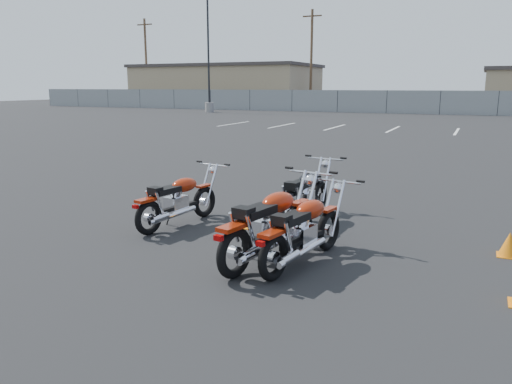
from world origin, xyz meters
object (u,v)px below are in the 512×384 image
at_px(motorcycle_rear_red, 304,230).
at_px(motorcycle_third_red, 270,224).
at_px(motorcycle_second_black, 305,195).
at_px(motorcycle_front_red, 178,200).

bearing_deg(motorcycle_rear_red, motorcycle_third_red, -172.86).
distance_m(motorcycle_third_red, motorcycle_rear_red, 0.43).
relative_size(motorcycle_second_black, motorcycle_rear_red, 1.02).
bearing_deg(motorcycle_third_red, motorcycle_second_black, 96.04).
xyz_separation_m(motorcycle_second_black, motorcycle_third_red, (0.20, -1.93, 0.03)).
xyz_separation_m(motorcycle_front_red, motorcycle_rear_red, (2.37, -0.84, 0.02)).
height_order(motorcycle_front_red, motorcycle_third_red, motorcycle_third_red).
xyz_separation_m(motorcycle_front_red, motorcycle_second_black, (1.74, 1.03, 0.03)).
distance_m(motorcycle_front_red, motorcycle_second_black, 2.02).
bearing_deg(motorcycle_second_black, motorcycle_third_red, -83.96).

